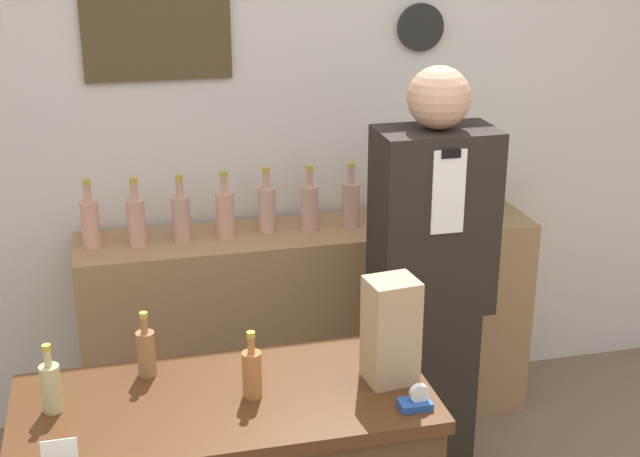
{
  "coord_description": "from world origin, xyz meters",
  "views": [
    {
      "loc": [
        -0.69,
        -1.74,
        2.24
      ],
      "look_at": [
        0.0,
        1.11,
        1.16
      ],
      "focal_mm": 50.0,
      "sensor_mm": 36.0,
      "label": 1
    }
  ],
  "objects_px": {
    "shopkeeper": "(430,292)",
    "tape_dispenser": "(416,401)",
    "paper_bag": "(391,331)",
    "potted_plant": "(476,175)"
  },
  "relations": [
    {
      "from": "potted_plant",
      "to": "tape_dispenser",
      "type": "relative_size",
      "value": 3.69
    },
    {
      "from": "shopkeeper",
      "to": "tape_dispenser",
      "type": "bearing_deg",
      "value": -112.84
    },
    {
      "from": "shopkeeper",
      "to": "tape_dispenser",
      "type": "distance_m",
      "value": 0.92
    },
    {
      "from": "paper_bag",
      "to": "potted_plant",
      "type": "bearing_deg",
      "value": 57.88
    },
    {
      "from": "shopkeeper",
      "to": "potted_plant",
      "type": "xyz_separation_m",
      "value": [
        0.44,
        0.62,
        0.25
      ]
    },
    {
      "from": "potted_plant",
      "to": "paper_bag",
      "type": "bearing_deg",
      "value": -122.12
    },
    {
      "from": "tape_dispenser",
      "to": "paper_bag",
      "type": "bearing_deg",
      "value": 98.14
    },
    {
      "from": "potted_plant",
      "to": "tape_dispenser",
      "type": "height_order",
      "value": "potted_plant"
    },
    {
      "from": "paper_bag",
      "to": "tape_dispenser",
      "type": "distance_m",
      "value": 0.22
    },
    {
      "from": "potted_plant",
      "to": "paper_bag",
      "type": "distance_m",
      "value": 1.54
    }
  ]
}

